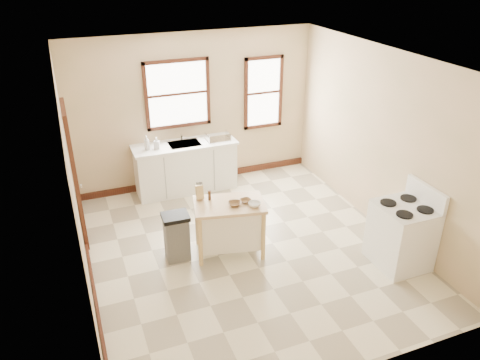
% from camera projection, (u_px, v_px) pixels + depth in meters
% --- Properties ---
extents(floor, '(5.00, 5.00, 0.00)m').
position_uv_depth(floor, '(246.00, 249.00, 7.01)').
color(floor, beige).
rests_on(floor, ground).
extents(ceiling, '(5.00, 5.00, 0.00)m').
position_uv_depth(ceiling, '(247.00, 62.00, 5.75)').
color(ceiling, white).
rests_on(ceiling, ground).
extents(wall_back, '(4.50, 0.04, 2.80)m').
position_uv_depth(wall_back, '(195.00, 111.00, 8.46)').
color(wall_back, beige).
rests_on(wall_back, ground).
extents(wall_left, '(0.04, 5.00, 2.80)m').
position_uv_depth(wall_left, '(74.00, 193.00, 5.65)').
color(wall_left, beige).
rests_on(wall_left, ground).
extents(wall_right, '(0.04, 5.00, 2.80)m').
position_uv_depth(wall_right, '(383.00, 142.00, 7.12)').
color(wall_right, beige).
rests_on(wall_right, ground).
extents(window_main, '(1.17, 0.06, 1.22)m').
position_uv_depth(window_main, '(178.00, 94.00, 8.19)').
color(window_main, '#3D1710').
rests_on(window_main, wall_back).
extents(window_side, '(0.77, 0.06, 1.37)m').
position_uv_depth(window_side, '(263.00, 93.00, 8.80)').
color(window_side, '#3D1710').
rests_on(window_side, wall_back).
extents(door_left, '(0.06, 0.90, 2.10)m').
position_uv_depth(door_left, '(75.00, 175.00, 6.90)').
color(door_left, '#3D1710').
rests_on(door_left, ground).
extents(baseboard_back, '(4.50, 0.04, 0.12)m').
position_uv_depth(baseboard_back, '(198.00, 178.00, 9.04)').
color(baseboard_back, '#3D1710').
rests_on(baseboard_back, ground).
extents(baseboard_left, '(0.04, 5.00, 0.12)m').
position_uv_depth(baseboard_left, '(93.00, 281.00, 6.26)').
color(baseboard_left, '#3D1710').
rests_on(baseboard_left, ground).
extents(sink_counter, '(1.86, 0.62, 0.92)m').
position_uv_depth(sink_counter, '(186.00, 167.00, 8.54)').
color(sink_counter, white).
rests_on(sink_counter, ground).
extents(faucet, '(0.03, 0.03, 0.22)m').
position_uv_depth(faucet, '(181.00, 134.00, 8.43)').
color(faucet, silver).
rests_on(faucet, sink_counter).
extents(soap_bottle_a, '(0.10, 0.10, 0.26)m').
position_uv_depth(soap_bottle_a, '(147.00, 143.00, 8.03)').
color(soap_bottle_a, '#B2B2B2').
rests_on(soap_bottle_a, sink_counter).
extents(soap_bottle_b, '(0.12, 0.12, 0.21)m').
position_uv_depth(soap_bottle_b, '(157.00, 143.00, 8.09)').
color(soap_bottle_b, '#B2B2B2').
rests_on(soap_bottle_b, sink_counter).
extents(dish_rack, '(0.48, 0.40, 0.11)m').
position_uv_depth(dish_rack, '(218.00, 137.00, 8.47)').
color(dish_rack, silver).
rests_on(dish_rack, sink_counter).
extents(kitchen_island, '(1.11, 0.83, 0.82)m').
position_uv_depth(kitchen_island, '(229.00, 228.00, 6.79)').
color(kitchen_island, tan).
rests_on(kitchen_island, ground).
extents(knife_block, '(0.10, 0.10, 0.20)m').
position_uv_depth(knife_block, '(200.00, 193.00, 6.68)').
color(knife_block, tan).
rests_on(knife_block, kitchen_island).
extents(pepper_grinder, '(0.06, 0.06, 0.15)m').
position_uv_depth(pepper_grinder, '(209.00, 195.00, 6.67)').
color(pepper_grinder, '#442712').
rests_on(pepper_grinder, kitchen_island).
extents(bowl_a, '(0.22, 0.22, 0.04)m').
position_uv_depth(bowl_a, '(235.00, 204.00, 6.55)').
color(bowl_a, brown).
rests_on(bowl_a, kitchen_island).
extents(bowl_b, '(0.17, 0.17, 0.04)m').
position_uv_depth(bowl_b, '(246.00, 201.00, 6.64)').
color(bowl_b, brown).
rests_on(bowl_b, kitchen_island).
extents(bowl_c, '(0.23, 0.23, 0.06)m').
position_uv_depth(bowl_c, '(254.00, 204.00, 6.52)').
color(bowl_c, silver).
rests_on(bowl_c, kitchen_island).
extents(trash_bin, '(0.38, 0.33, 0.72)m').
position_uv_depth(trash_bin, '(177.00, 237.00, 6.67)').
color(trash_bin, '#61615E').
rests_on(trash_bin, ground).
extents(gas_stove, '(0.74, 0.75, 1.19)m').
position_uv_depth(gas_stove, '(403.00, 227.00, 6.47)').
color(gas_stove, white).
rests_on(gas_stove, ground).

